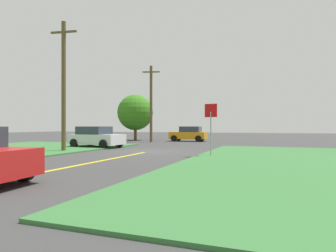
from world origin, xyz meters
TOP-DOWN VIEW (x-y plane):
  - ground_plane at (0.00, 0.00)m, footprint 120.00×120.00m
  - grass_verge_right at (9.72, -4.00)m, footprint 12.00×20.00m
  - lane_stripe_center at (0.00, -8.00)m, footprint 0.20×14.00m
  - stop_sign at (4.39, -1.90)m, footprint 0.71×0.21m
  - parked_car_near_building at (-5.38, 1.82)m, footprint 4.35×2.51m
  - car_approaching_junction at (-1.41, 13.63)m, footprint 4.01×2.13m
  - utility_pole_near at (-5.18, -2.13)m, footprint 1.80×0.40m
  - utility_pole_mid at (-4.59, 10.60)m, footprint 1.76×0.61m
  - oak_tree_left at (-7.97, 13.74)m, footprint 4.20×4.20m

SIDE VIEW (x-z plane):
  - ground_plane at x=0.00m, z-range 0.00..0.00m
  - lane_stripe_center at x=0.00m, z-range 0.00..0.01m
  - grass_verge_right at x=9.72m, z-range 0.00..0.08m
  - car_approaching_junction at x=-1.41m, z-range -0.01..1.61m
  - parked_car_near_building at x=-5.38m, z-range 0.00..1.62m
  - stop_sign at x=4.39m, z-range 0.57..3.41m
  - oak_tree_left at x=-7.97m, z-range 0.58..5.96m
  - utility_pole_mid at x=-4.59m, z-range 0.13..8.05m
  - utility_pole_near at x=-5.18m, z-range 0.13..8.52m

